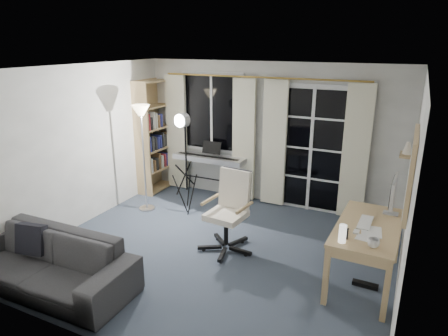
# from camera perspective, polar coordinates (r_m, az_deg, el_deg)

# --- Properties ---
(floor) EXTENTS (4.50, 4.00, 0.02)m
(floor) POSITION_cam_1_polar(r_m,az_deg,el_deg) (5.51, -1.25, -11.90)
(floor) COLOR #374350
(floor) RESTS_ON ground
(window) EXTENTS (1.20, 0.08, 1.40)m
(window) POSITION_cam_1_polar(r_m,az_deg,el_deg) (7.12, -1.67, 7.93)
(window) COLOR white
(window) RESTS_ON floor
(french_door) EXTENTS (1.32, 0.09, 2.11)m
(french_door) POSITION_cam_1_polar(r_m,az_deg,el_deg) (6.61, 12.37, 2.54)
(french_door) COLOR white
(french_door) RESTS_ON floor
(curtains) EXTENTS (3.60, 0.07, 2.13)m
(curtains) POSITION_cam_1_polar(r_m,az_deg,el_deg) (6.76, 4.89, 3.82)
(curtains) COLOR gold
(curtains) RESTS_ON floor
(bookshelf) EXTENTS (0.33, 0.96, 2.06)m
(bookshelf) POSITION_cam_1_polar(r_m,az_deg,el_deg) (7.57, -9.84, 4.21)
(bookshelf) COLOR tan
(bookshelf) RESTS_ON floor
(torchiere_lamp) EXTENTS (0.34, 0.34, 1.76)m
(torchiere_lamp) POSITION_cam_1_polar(r_m,az_deg,el_deg) (6.47, -11.66, 5.80)
(torchiere_lamp) COLOR #B2B2B7
(torchiere_lamp) RESTS_ON floor
(keyboard_piano) EXTENTS (1.31, 0.64, 0.95)m
(keyboard_piano) POSITION_cam_1_polar(r_m,az_deg,el_deg) (7.03, -2.15, 1.26)
(keyboard_piano) COLOR black
(keyboard_piano) RESTS_ON floor
(studio_light) EXTENTS (0.35, 0.36, 1.69)m
(studio_light) POSITION_cam_1_polar(r_m,az_deg,el_deg) (6.28, -5.86, 5.13)
(studio_light) COLOR black
(studio_light) RESTS_ON floor
(office_chair) EXTENTS (0.73, 0.75, 1.08)m
(office_chair) POSITION_cam_1_polar(r_m,az_deg,el_deg) (5.36, 1.00, -5.07)
(office_chair) COLOR black
(office_chair) RESTS_ON floor
(desk) EXTENTS (0.71, 1.36, 0.72)m
(desk) POSITION_cam_1_polar(r_m,az_deg,el_deg) (4.87, 19.84, -8.69)
(desk) COLOR tan
(desk) RESTS_ON floor
(monitor) EXTENTS (0.18, 0.52, 0.45)m
(monitor) POSITION_cam_1_polar(r_m,az_deg,el_deg) (5.14, 23.02, -3.27)
(monitor) COLOR silver
(monitor) RESTS_ON desk
(desk_clutter) EXTENTS (0.44, 0.82, 0.91)m
(desk_clutter) POSITION_cam_1_polar(r_m,az_deg,el_deg) (4.70, 18.64, -10.42)
(desk_clutter) COLOR white
(desk_clutter) RESTS_ON desk
(mug) EXTENTS (0.12, 0.10, 0.12)m
(mug) POSITION_cam_1_polar(r_m,az_deg,el_deg) (4.35, 20.58, -9.85)
(mug) COLOR silver
(mug) RESTS_ON desk
(wall_mirror) EXTENTS (0.04, 0.94, 0.74)m
(wall_mirror) POSITION_cam_1_polar(r_m,az_deg,el_deg) (4.08, 25.13, -0.54)
(wall_mirror) COLOR tan
(wall_mirror) RESTS_ON floor
(framed_print) EXTENTS (0.03, 0.42, 0.32)m
(framed_print) POSITION_cam_1_polar(r_m,az_deg,el_deg) (4.94, 25.59, 2.96)
(framed_print) COLOR tan
(framed_print) RESTS_ON floor
(wall_shelf) EXTENTS (0.16, 0.30, 0.18)m
(wall_shelf) POSITION_cam_1_polar(r_m,az_deg,el_deg) (5.47, 24.72, 2.29)
(wall_shelf) COLOR tan
(wall_shelf) RESTS_ON floor
(sofa) EXTENTS (2.13, 0.66, 0.83)m
(sofa) POSITION_cam_1_polar(r_m,az_deg,el_deg) (5.03, -24.34, -11.13)
(sofa) COLOR #28282A
(sofa) RESTS_ON floor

